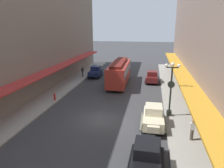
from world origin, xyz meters
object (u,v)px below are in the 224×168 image
Objects in this scene: parked_car_2 at (147,155)px; pedestrian_0 at (83,72)px; parked_car_1 at (153,116)px; fire_hydrant at (55,97)px; parked_car_3 at (95,71)px; lamp_post_with_clock at (171,87)px; streetcar at (119,72)px; pedestrian_1 at (192,130)px; parked_car_0 at (152,77)px.

parked_car_2 reaches higher than pedestrian_0.
parked_car_1 is 5.20× the size of fire_hydrant.
parked_car_2 is at bearing -93.84° from parked_car_1.
parked_car_3 is 2.20m from pedestrian_0.
parked_car_3 is 18.64m from lamp_post_with_clock.
pedestrian_0 is at bearing 92.69° from fire_hydrant.
parked_car_2 is at bearing -62.61° from pedestrian_0.
lamp_post_with_clock is at bearing 76.89° from parked_car_2.
parked_car_3 reaches higher than pedestrian_0.
parked_car_1 is 0.44× the size of streetcar.
parked_car_3 is 0.83× the size of lamp_post_with_clock.
parked_car_1 is 2.55× the size of pedestrian_0.
streetcar is at bearing 103.84° from parked_car_2.
pedestrian_0 is (-11.80, 16.20, 0.07)m from parked_car_1.
streetcar reaches higher than pedestrian_1.
parked_car_2 is (-0.39, -5.83, 0.00)m from parked_car_1.
streetcar is at bearing 54.80° from fire_hydrant.
lamp_post_with_clock is at bearing -8.87° from fire_hydrant.
pedestrian_1 is at bearing -79.78° from parked_car_0.
parked_car_0 reaches higher than pedestrian_0.
parked_car_2 reaches higher than pedestrian_1.
parked_car_1 is 3.52m from pedestrian_1.
parked_car_3 is 5.23× the size of fire_hydrant.
pedestrian_1 is at bearing -24.23° from fire_hydrant.
parked_car_1 reaches higher than pedestrian_1.
streetcar is 1.87× the size of lamp_post_with_clock.
parked_car_0 is 5.23× the size of fire_hydrant.
streetcar reaches higher than fire_hydrant.
parked_car_3 is at bearing 140.13° from streetcar.
streetcar is at bearing 111.10° from parked_car_1.
pedestrian_0 is at bearing 117.39° from parked_car_2.
streetcar reaches higher than parked_car_0.
parked_car_3 reaches higher than pedestrian_1.
parked_car_2 is at bearing -76.16° from streetcar.
parked_car_0 is at bearing -6.08° from pedestrian_0.
parked_car_1 is 0.99× the size of parked_car_2.
pedestrian_1 is at bearing -51.20° from pedestrian_0.
parked_car_0 is at bearing 89.47° from parked_car_2.
parked_car_2 is 14.85m from fire_hydrant.
lamp_post_with_clock is at bearing 107.35° from pedestrian_1.
pedestrian_0 is (-11.60, 1.24, 0.07)m from parked_car_0.
fire_hydrant is (-6.20, -8.78, -1.34)m from streetcar.
parked_car_3 is 12.81m from fire_hydrant.
parked_car_3 reaches higher than fire_hydrant.
lamp_post_with_clock reaches higher than parked_car_1.
parked_car_2 is 2.57× the size of pedestrian_0.
parked_car_0 is at bearing 90.76° from parked_car_1.
parked_car_2 is at bearing -43.03° from fire_hydrant.
streetcar is (4.72, -3.94, 0.96)m from parked_car_3.
streetcar is at bearing 117.62° from pedestrian_1.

